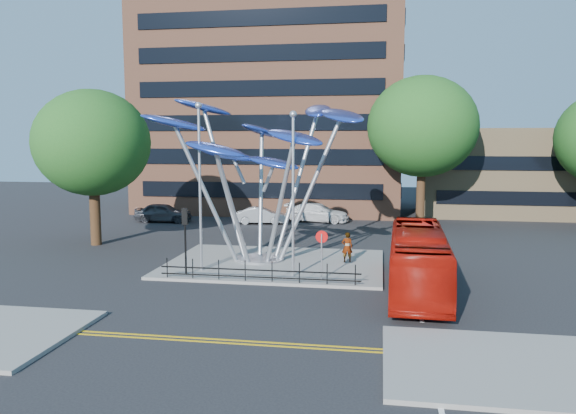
% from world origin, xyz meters
% --- Properties ---
extents(ground, '(120.00, 120.00, 0.00)m').
position_xyz_m(ground, '(0.00, 0.00, 0.00)').
color(ground, black).
rests_on(ground, ground).
extents(traffic_island, '(12.00, 9.00, 0.15)m').
position_xyz_m(traffic_island, '(-1.00, 6.00, 0.07)').
color(traffic_island, slate).
rests_on(traffic_island, ground).
extents(double_yellow_near, '(40.00, 0.12, 0.01)m').
position_xyz_m(double_yellow_near, '(0.00, -6.00, 0.01)').
color(double_yellow_near, gold).
rests_on(double_yellow_near, ground).
extents(double_yellow_far, '(40.00, 0.12, 0.01)m').
position_xyz_m(double_yellow_far, '(0.00, -6.30, 0.01)').
color(double_yellow_far, gold).
rests_on(double_yellow_far, ground).
extents(brick_tower, '(25.00, 15.00, 30.00)m').
position_xyz_m(brick_tower, '(-6.00, 32.00, 15.00)').
color(brick_tower, '#935940').
rests_on(brick_tower, ground).
extents(low_building_near, '(15.00, 8.00, 8.00)m').
position_xyz_m(low_building_near, '(16.00, 30.00, 4.00)').
color(low_building_near, '#A0865E').
rests_on(low_building_near, ground).
extents(tree_right, '(8.80, 8.80, 12.11)m').
position_xyz_m(tree_right, '(8.00, 22.00, 8.04)').
color(tree_right, black).
rests_on(tree_right, ground).
extents(tree_left, '(7.60, 7.60, 10.32)m').
position_xyz_m(tree_left, '(-14.00, 10.00, 6.79)').
color(tree_left, black).
rests_on(tree_left, ground).
extents(leaf_sculpture, '(12.72, 9.54, 9.51)m').
position_xyz_m(leaf_sculpture, '(-2.07, 6.68, 6.87)').
color(leaf_sculpture, '#9EA0A5').
rests_on(leaf_sculpture, traffic_island).
extents(street_lamp_left, '(0.36, 0.36, 8.80)m').
position_xyz_m(street_lamp_left, '(-4.50, 3.50, 5.36)').
color(street_lamp_left, '#9EA0A5').
rests_on(street_lamp_left, traffic_island).
extents(street_lamp_right, '(0.36, 0.36, 8.30)m').
position_xyz_m(street_lamp_right, '(0.50, 3.00, 5.09)').
color(street_lamp_right, '#9EA0A5').
rests_on(street_lamp_right, traffic_island).
extents(traffic_light_island, '(0.28, 0.18, 3.42)m').
position_xyz_m(traffic_light_island, '(-5.00, 2.50, 2.61)').
color(traffic_light_island, black).
rests_on(traffic_light_island, traffic_island).
extents(no_entry_sign_island, '(0.60, 0.10, 2.45)m').
position_xyz_m(no_entry_sign_island, '(2.00, 2.52, 1.82)').
color(no_entry_sign_island, '#9EA0A5').
rests_on(no_entry_sign_island, traffic_island).
extents(pedestrian_railing_front, '(10.00, 0.06, 1.00)m').
position_xyz_m(pedestrian_railing_front, '(-1.00, 1.70, 0.55)').
color(pedestrian_railing_front, black).
rests_on(pedestrian_railing_front, traffic_island).
extents(red_bus, '(2.82, 10.68, 2.95)m').
position_xyz_m(red_bus, '(6.60, 1.75, 1.48)').
color(red_bus, '#A01007').
rests_on(red_bus, ground).
extents(pedestrian, '(0.66, 0.48, 1.70)m').
position_xyz_m(pedestrian, '(3.00, 6.77, 1.00)').
color(pedestrian, gray).
rests_on(pedestrian, traffic_island).
extents(parked_car_left, '(4.91, 2.22, 1.63)m').
position_xyz_m(parked_car_left, '(-13.52, 20.62, 0.82)').
color(parked_car_left, '#38393F').
rests_on(parked_car_left, ground).
extents(parked_car_mid, '(4.38, 2.01, 1.39)m').
position_xyz_m(parked_car_mid, '(-5.04, 20.98, 0.70)').
color(parked_car_mid, '#B5B8BD').
rests_on(parked_car_mid, ground).
extents(parked_car_right, '(5.69, 2.92, 1.58)m').
position_xyz_m(parked_car_right, '(-0.54, 22.95, 0.79)').
color(parked_car_right, silver).
rests_on(parked_car_right, ground).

